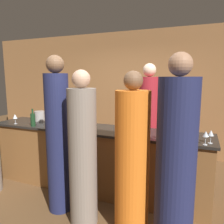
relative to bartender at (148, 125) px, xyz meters
name	(u,v)px	position (x,y,z in m)	size (l,w,h in m)	color
ground_plane	(94,188)	(-0.69, -0.75, -0.93)	(14.00, 14.00, 0.00)	brown
back_wall	(133,92)	(-0.69, 1.30, 0.47)	(8.00, 0.06, 2.80)	olive
bar_counter	(93,158)	(-0.69, -0.75, -0.44)	(3.48, 0.67, 0.98)	brown
bartender	(148,125)	(0.00, 0.00, 0.00)	(0.33, 0.33, 1.98)	maroon
guest_0	(132,161)	(0.16, -1.46, -0.09)	(0.38, 0.38, 1.82)	orange
guest_1	(83,154)	(-0.42, -1.53, -0.08)	(0.33, 0.33, 1.84)	gray
guest_3	(58,139)	(-0.85, -1.41, 0.03)	(0.30, 0.30, 2.02)	#1E234C
guest_4	(176,163)	(0.63, -1.52, -0.01)	(0.39, 0.39, 1.98)	#1E234C
wine_bottle_0	(33,119)	(-1.63, -0.98, 0.16)	(0.07, 0.07, 0.28)	#19381E
wine_bottle_1	(89,122)	(-0.70, -0.85, 0.16)	(0.08, 0.08, 0.27)	black
ice_bucket	(39,116)	(-1.82, -0.61, 0.14)	(0.18, 0.18, 0.18)	#9E9993
wine_glass_0	(211,133)	(0.95, -0.93, 0.17)	(0.07, 0.07, 0.16)	silver
wine_glass_1	(15,117)	(-2.03, -0.96, 0.17)	(0.07, 0.07, 0.16)	silver
wine_glass_2	(206,134)	(0.90, -1.01, 0.17)	(0.07, 0.07, 0.16)	silver
wine_glass_3	(148,129)	(0.22, -1.00, 0.18)	(0.06, 0.06, 0.17)	silver
wine_glass_4	(161,130)	(0.38, -0.98, 0.18)	(0.06, 0.06, 0.17)	silver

